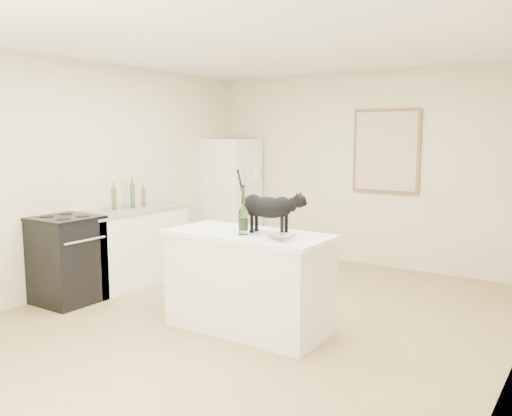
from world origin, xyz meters
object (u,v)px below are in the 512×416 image
object	(u,v)px
wine_bottle	(243,213)
stove	(67,260)
glass_bowl	(281,238)
fridge	(231,196)
black_cat	(268,210)

from	to	relation	value
wine_bottle	stove	bearing A→B (deg)	-171.89
wine_bottle	glass_bowl	size ratio (longest dim) A/B	1.80
stove	fridge	bearing A→B (deg)	90.00
black_cat	wine_bottle	size ratio (longest dim) A/B	1.56
black_cat	wine_bottle	distance (m)	0.23
black_cat	wine_bottle	bearing A→B (deg)	-137.24
fridge	black_cat	distance (m)	3.34
stove	glass_bowl	bearing A→B (deg)	5.59
wine_bottle	glass_bowl	xyz separation A→B (m)	(0.42, -0.05, -0.17)
stove	fridge	size ratio (longest dim) A/B	0.53
glass_bowl	stove	bearing A→B (deg)	-174.41
wine_bottle	fridge	bearing A→B (deg)	127.92
black_cat	glass_bowl	size ratio (longest dim) A/B	2.80
fridge	black_cat	bearing A→B (deg)	-48.27
fridge	glass_bowl	world-z (taller)	fridge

